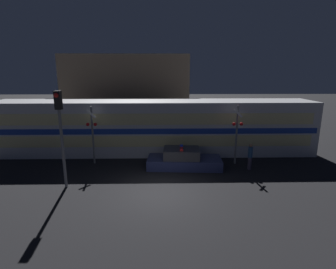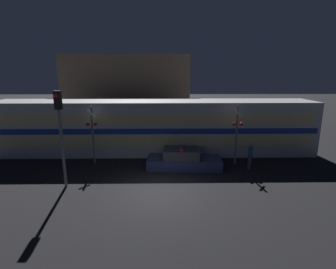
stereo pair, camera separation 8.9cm
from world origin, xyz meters
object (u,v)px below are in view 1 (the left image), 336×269
Objects in this scene: police_car at (183,160)px; crossing_signal_near at (237,132)px; train at (154,127)px; pedestrian at (250,156)px; traffic_light_corner at (60,124)px.

crossing_signal_near is (3.41, 0.58, 1.64)m from police_car.
pedestrian is at bearing -32.58° from train.
pedestrian is 0.33× the size of traffic_light_corner.
traffic_light_corner reaches higher than pedestrian.
traffic_light_corner is (-9.73, -3.33, 1.20)m from crossing_signal_near.
police_car is 2.86× the size of pedestrian.
crossing_signal_near is at bearing 18.89° from traffic_light_corner.
police_car is at bearing 23.52° from traffic_light_corner.
train is 7.11m from pedestrian.
crossing_signal_near is at bearing 13.31° from police_car.
train reaches higher than police_car.
pedestrian is 10.88m from traffic_light_corner.
train is 7.65m from traffic_light_corner.
traffic_light_corner is at bearing -125.98° from train.
train is 5.99m from crossing_signal_near.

